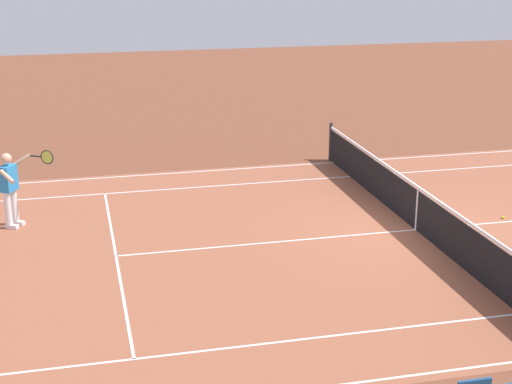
{
  "coord_description": "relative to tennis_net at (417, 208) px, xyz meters",
  "views": [
    {
      "loc": [
        7.03,
        14.6,
        5.95
      ],
      "look_at": [
        3.39,
        -0.67,
        0.9
      ],
      "focal_mm": 54.98,
      "sensor_mm": 36.0,
      "label": 1
    }
  ],
  "objects": [
    {
      "name": "ground_plane",
      "position": [
        0.0,
        0.0,
        -0.49
      ],
      "size": [
        60.0,
        60.0,
        0.0
      ],
      "primitive_type": "plane",
      "color": "brown"
    },
    {
      "name": "tennis_ball",
      "position": [
        -2.2,
        -0.2,
        -0.46
      ],
      "size": [
        0.07,
        0.07,
        0.07
      ],
      "primitive_type": "sphere",
      "color": "#CCE01E",
      "rests_on": "ground_plane"
    },
    {
      "name": "court_line_markings",
      "position": [
        0.0,
        0.0,
        -0.49
      ],
      "size": [
        23.85,
        11.05,
        0.01
      ],
      "color": "white",
      "rests_on": "ground_plane"
    },
    {
      "name": "court_slab",
      "position": [
        0.0,
        0.0,
        -0.49
      ],
      "size": [
        24.2,
        11.4,
        0.0
      ],
      "primitive_type": "cube",
      "color": "#935138",
      "rests_on": "ground_plane"
    },
    {
      "name": "tennis_net",
      "position": [
        0.0,
        0.0,
        0.0
      ],
      "size": [
        0.1,
        11.7,
        1.08
      ],
      "color": "#2D2D33",
      "rests_on": "ground_plane"
    },
    {
      "name": "tennis_player_near",
      "position": [
        8.44,
        -2.23,
        0.44
      ],
      "size": [
        1.19,
        0.75,
        1.7
      ],
      "color": "white",
      "rests_on": "ground_plane"
    }
  ]
}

